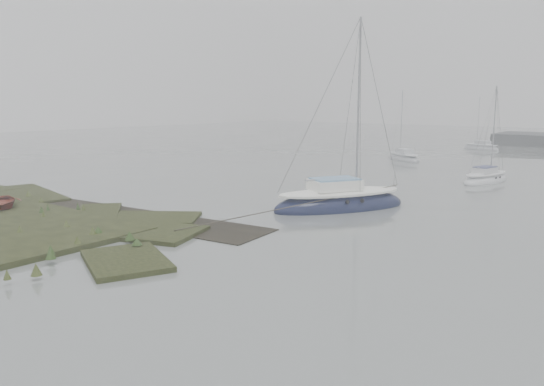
{
  "coord_description": "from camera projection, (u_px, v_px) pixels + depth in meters",
  "views": [
    {
      "loc": [
        15.06,
        -11.17,
        5.45
      ],
      "look_at": [
        2.22,
        5.39,
        1.8
      ],
      "focal_mm": 35.0,
      "sensor_mm": 36.0,
      "label": 1
    }
  ],
  "objects": [
    {
      "name": "ground",
      "position": [
        439.0,
        170.0,
        42.08
      ],
      "size": [
        160.0,
        160.0,
        0.0
      ],
      "primitive_type": "plane",
      "color": "slate",
      "rests_on": "ground"
    },
    {
      "name": "sailboat_main",
      "position": [
        340.0,
        203.0,
        27.1
      ],
      "size": [
        5.81,
        7.47,
        10.27
      ],
      "rotation": [
        0.0,
        0.0,
        -0.54
      ],
      "color": "black",
      "rests_on": "ground"
    },
    {
      "name": "sailboat_white",
      "position": [
        486.0,
        179.0,
        35.99
      ],
      "size": [
        2.61,
        5.17,
        6.97
      ],
      "rotation": [
        0.0,
        0.0,
        -0.21
      ],
      "color": "white",
      "rests_on": "ground"
    },
    {
      "name": "sailboat_far_a",
      "position": [
        403.0,
        158.0,
        49.38
      ],
      "size": [
        4.88,
        4.27,
        6.94
      ],
      "rotation": [
        0.0,
        0.0,
        0.92
      ],
      "color": "#9FA2A8",
      "rests_on": "ground"
    },
    {
      "name": "sailboat_far_c",
      "position": [
        481.0,
        148.0,
        60.42
      ],
      "size": [
        4.76,
        2.98,
        6.38
      ],
      "rotation": [
        0.0,
        0.0,
        1.21
      ],
      "color": "silver",
      "rests_on": "ground"
    },
    {
      "name": "dinghy",
      "position": [
        1.0,
        202.0,
        26.33
      ],
      "size": [
        3.4,
        2.98,
        0.58
      ],
      "primitive_type": "imported",
      "rotation": [
        0.0,
        0.0,
        1.16
      ],
      "color": "maroon",
      "rests_on": "marsh_bank"
    }
  ]
}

